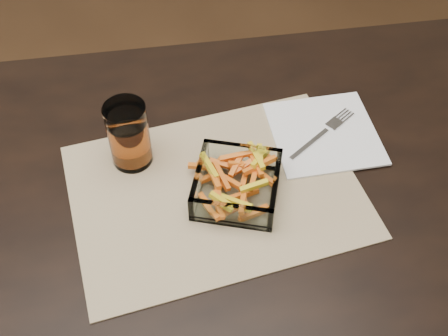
% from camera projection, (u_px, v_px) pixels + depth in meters
% --- Properties ---
extents(dining_table, '(1.60, 0.90, 0.75)m').
position_uv_depth(dining_table, '(127.00, 270.00, 0.90)').
color(dining_table, black).
rests_on(dining_table, ground).
extents(placemat, '(0.49, 0.39, 0.00)m').
position_uv_depth(placemat, '(216.00, 191.00, 0.89)').
color(placemat, tan).
rests_on(placemat, dining_table).
extents(glass_bowl, '(0.16, 0.16, 0.05)m').
position_uv_depth(glass_bowl, '(237.00, 186.00, 0.87)').
color(glass_bowl, white).
rests_on(glass_bowl, placemat).
extents(tumbler, '(0.07, 0.07, 0.12)m').
position_uv_depth(tumbler, '(129.00, 136.00, 0.89)').
color(tumbler, white).
rests_on(tumbler, placemat).
extents(napkin, '(0.18, 0.18, 0.00)m').
position_uv_depth(napkin, '(324.00, 133.00, 0.97)').
color(napkin, white).
rests_on(napkin, placemat).
extents(fork, '(0.14, 0.11, 0.00)m').
position_uv_depth(fork, '(324.00, 132.00, 0.96)').
color(fork, silver).
rests_on(fork, napkin).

